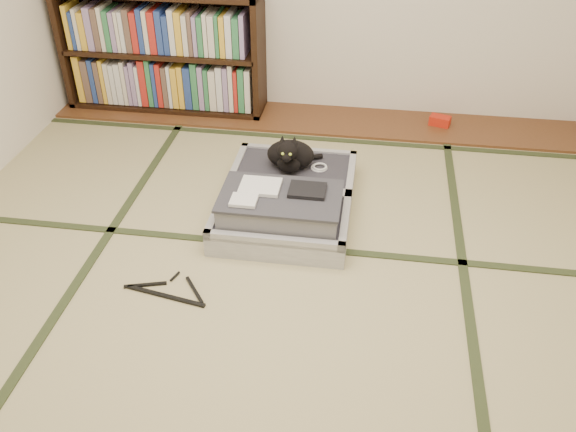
# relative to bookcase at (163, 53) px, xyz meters

# --- Properties ---
(floor) EXTENTS (4.50, 4.50, 0.00)m
(floor) POSITION_rel_bookcase_xyz_m (1.18, -2.07, -0.45)
(floor) COLOR tan
(floor) RESTS_ON ground
(wood_strip) EXTENTS (4.00, 0.50, 0.02)m
(wood_strip) POSITION_rel_bookcase_xyz_m (1.18, -0.07, -0.44)
(wood_strip) COLOR brown
(wood_strip) RESTS_ON ground
(red_item) EXTENTS (0.17, 0.13, 0.07)m
(red_item) POSITION_rel_bookcase_xyz_m (2.13, -0.04, -0.40)
(red_item) COLOR red
(red_item) RESTS_ON wood_strip
(room_shell) EXTENTS (4.50, 4.50, 4.50)m
(room_shell) POSITION_rel_bookcase_xyz_m (1.18, -2.07, 1.01)
(room_shell) COLOR white
(room_shell) RESTS_ON ground
(tatami_borders) EXTENTS (4.00, 4.50, 0.01)m
(tatami_borders) POSITION_rel_bookcase_xyz_m (1.18, -1.57, -0.45)
(tatami_borders) COLOR #2D381E
(tatami_borders) RESTS_ON ground
(bookcase) EXTENTS (1.54, 0.35, 0.99)m
(bookcase) POSITION_rel_bookcase_xyz_m (0.00, 0.00, 0.00)
(bookcase) COLOR black
(bookcase) RESTS_ON wood_strip
(suitcase) EXTENTS (0.77, 1.02, 0.30)m
(suitcase) POSITION_rel_bookcase_xyz_m (1.16, -1.36, -0.35)
(suitcase) COLOR #BBBBC0
(suitcase) RESTS_ON floor
(cat) EXTENTS (0.34, 0.34, 0.27)m
(cat) POSITION_rel_bookcase_xyz_m (1.14, -1.07, -0.20)
(cat) COLOR black
(cat) RESTS_ON suitcase
(cable_coil) EXTENTS (0.11, 0.11, 0.03)m
(cable_coil) POSITION_rel_bookcase_xyz_m (1.32, -1.03, -0.29)
(cable_coil) COLOR white
(cable_coil) RESTS_ON suitcase
(hanger) EXTENTS (0.45, 0.24, 0.01)m
(hanger) POSITION_rel_bookcase_xyz_m (0.67, -2.13, -0.44)
(hanger) COLOR black
(hanger) RESTS_ON floor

